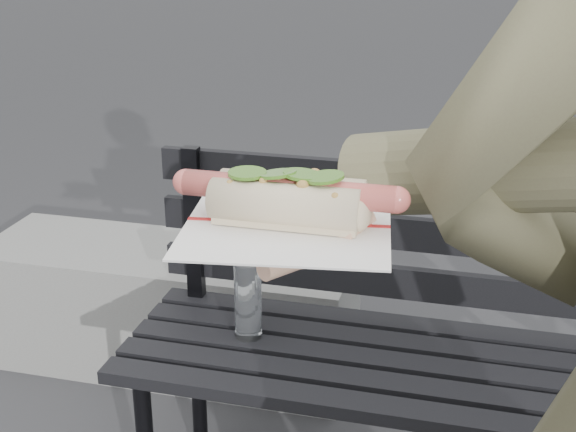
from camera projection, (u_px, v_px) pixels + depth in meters
name	position (u px, v px, depth m)	size (l,w,h in m)	color
park_bench	(451.00, 333.00, 1.81)	(1.50, 0.44, 0.88)	black
concrete_block	(169.00, 307.00, 2.63)	(1.20, 0.40, 0.40)	slate
held_hotdog	(519.00, 178.00, 0.75)	(0.64, 0.31, 0.20)	brown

